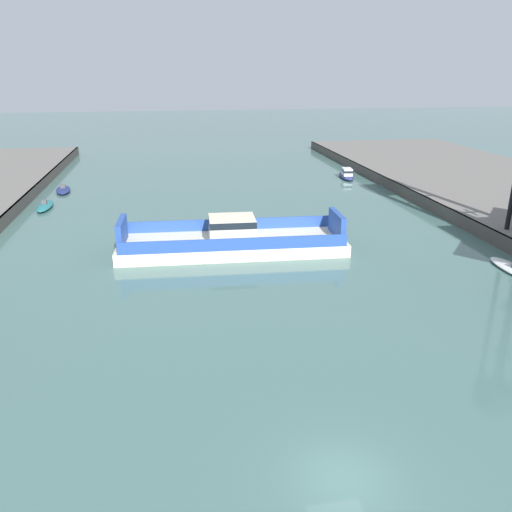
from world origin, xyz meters
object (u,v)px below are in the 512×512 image
(chain_ferry, at_px, (232,240))
(moored_boat_far_left, at_px, (45,206))
(moored_boat_near_right, at_px, (63,190))
(moored_boat_upstream_a, at_px, (347,174))

(chain_ferry, relative_size, moored_boat_far_left, 3.78)
(moored_boat_near_right, height_order, moored_boat_upstream_a, moored_boat_upstream_a)
(chain_ferry, relative_size, moored_boat_near_right, 3.65)
(moored_boat_near_right, bearing_deg, moored_boat_upstream_a, 3.38)
(chain_ferry, distance_m, moored_boat_upstream_a, 37.11)
(chain_ferry, xyz_separation_m, moored_boat_far_left, (-20.23, 18.92, -0.72))
(moored_boat_near_right, distance_m, moored_boat_far_left, 8.93)
(chain_ferry, xyz_separation_m, moored_boat_near_right, (-19.68, 27.83, -0.74))
(chain_ferry, relative_size, moored_boat_upstream_a, 3.20)
(moored_boat_near_right, relative_size, moored_boat_upstream_a, 0.88)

